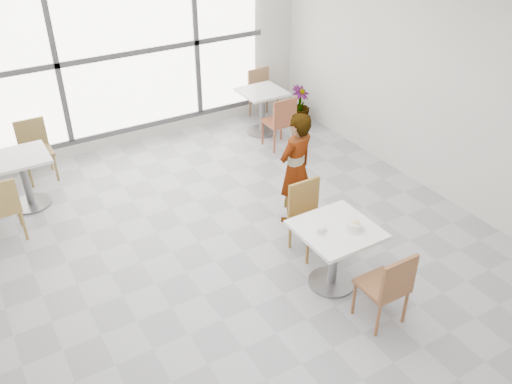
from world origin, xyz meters
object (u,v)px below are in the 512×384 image
bg_table_left (24,174)px  bg_chair_left_near (1,206)px  bg_chair_right_far (261,90)px  oatmeal_bowl (355,226)px  coffee_cup (321,230)px  person (296,169)px  chair_near (389,285)px  main_table (335,246)px  bg_chair_right_near (281,120)px  plant_right (300,105)px  bg_table_right (262,106)px  chair_far (308,212)px  bg_chair_left_far (35,146)px

bg_table_left → bg_chair_left_near: (-0.39, -0.69, 0.01)m
bg_chair_left_near → bg_chair_right_far: (4.61, 1.60, 0.00)m
oatmeal_bowl → coffee_cup: bearing=158.4°
bg_chair_left_near → coffee_cup: bearing=135.8°
coffee_cup → person: size_ratio=0.11×
chair_near → bg_chair_right_far: bearing=-107.8°
oatmeal_bowl → person: 1.38m
main_table → bg_chair_left_near: 3.96m
main_table → person: size_ratio=0.54×
bg_chair_right_near → plant_right: size_ratio=1.31×
oatmeal_bowl → bg_table_right: 4.02m
chair_far → bg_chair_right_near: size_ratio=1.00×
bg_table_left → plant_right: 4.68m
chair_far → bg_chair_right_far: same height
main_table → chair_far: size_ratio=0.92×
bg_table_right → bg_chair_left_far: bearing=173.8°
chair_near → chair_far: same height
chair_near → main_table: bearing=-83.9°
main_table → bg_table_left: (-2.53, 3.37, -0.04)m
bg_chair_left_near → bg_table_right: bearing=-166.4°
oatmeal_bowl → person: size_ratio=0.14×
bg_chair_right_far → chair_near: bearing=-107.8°
chair_near → bg_chair_left_near: same height
bg_chair_left_near → bg_chair_right_near: bearing=-175.1°
chair_near → bg_chair_right_near: same height
bg_chair_left_far → chair_far: bearing=-55.2°
bg_chair_right_near → bg_chair_right_far: 1.30m
bg_chair_left_far → bg_table_left: bearing=-111.6°
oatmeal_bowl → bg_chair_left_far: 4.85m
oatmeal_bowl → bg_table_left: size_ratio=0.28×
oatmeal_bowl → bg_chair_left_far: bg_chair_left_far is taller
bg_table_left → bg_chair_left_near: bearing=-119.5°
main_table → bg_table_right: size_ratio=1.07×
bg_chair_right_near → person: bearing=61.8°
bg_chair_left_near → bg_chair_right_near: size_ratio=1.00×
person → bg_chair_right_near: size_ratio=1.71×
bg_chair_right_far → plant_right: 0.74m
chair_far → bg_chair_left_far: size_ratio=1.00×
chair_far → bg_table_right: 3.26m
bg_chair_left_near → bg_chair_right_far: size_ratio=1.00×
person → plant_right: person is taller
bg_chair_left_near → bg_chair_right_far: bearing=-160.9°
bg_table_left → bg_chair_right_far: bearing=12.2°
oatmeal_bowl → bg_table_left: bearing=127.6°
chair_far → chair_near: bearing=-92.6°
chair_near → oatmeal_bowl: 0.70m
chair_far → bg_chair_left_near: 3.65m
bg_chair_left_near → person: bearing=156.4°
chair_far → oatmeal_bowl: 0.85m
coffee_cup → bg_table_right: 4.01m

